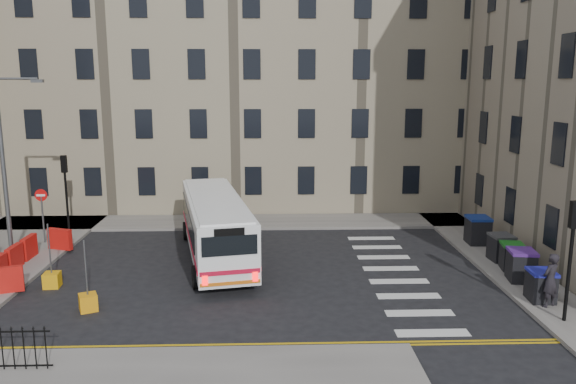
{
  "coord_description": "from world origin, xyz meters",
  "views": [
    {
      "loc": [
        -1.24,
        -22.83,
        8.04
      ],
      "look_at": [
        -0.42,
        2.64,
        3.0
      ],
      "focal_mm": 35.0,
      "sensor_mm": 36.0,
      "label": 1
    }
  ],
  "objects": [
    {
      "name": "bollard_yellow",
      "position": [
        -9.92,
        -1.41,
        0.3
      ],
      "size": [
        0.64,
        0.64,
        0.6
      ],
      "primitive_type": "cube",
      "rotation": [
        0.0,
        0.0,
        0.08
      ],
      "color": "#E8A00C",
      "rests_on": "ground"
    },
    {
      "name": "traffic_light_nw",
      "position": [
        -12.0,
        6.5,
        2.87
      ],
      "size": [
        0.28,
        0.22,
        4.1
      ],
      "color": "black",
      "rests_on": "pavement_west"
    },
    {
      "name": "pedestrian",
      "position": [
        8.65,
        -4.29,
        1.13
      ],
      "size": [
        0.85,
        0.77,
        1.96
      ],
      "primitive_type": "imported",
      "rotation": [
        0.0,
        0.0,
        3.69
      ],
      "color": "black",
      "rests_on": "pavement_east"
    },
    {
      "name": "streetlamp",
      "position": [
        -13.0,
        2.0,
        4.34
      ],
      "size": [
        0.5,
        0.22,
        8.14
      ],
      "color": "#595B5E",
      "rests_on": "pavement_west"
    },
    {
      "name": "roadworks_barriers",
      "position": [
        -11.84,
        0.5,
        0.65
      ],
      "size": [
        1.66,
        6.26,
        1.0
      ],
      "color": "red",
      "rests_on": "pavement_west"
    },
    {
      "name": "pavement_east",
      "position": [
        9.0,
        4.0,
        0.07
      ],
      "size": [
        2.4,
        26.0,
        0.15
      ],
      "primitive_type": "cube",
      "color": "slate",
      "rests_on": "ground"
    },
    {
      "name": "traffic_light_east",
      "position": [
        8.6,
        -5.5,
        2.87
      ],
      "size": [
        0.28,
        0.22,
        4.1
      ],
      "color": "black",
      "rests_on": "pavement_east"
    },
    {
      "name": "bollard_chevron",
      "position": [
        -7.76,
        -3.78,
        0.3
      ],
      "size": [
        0.79,
        0.79,
        0.6
      ],
      "primitive_type": "cube",
      "rotation": [
        0.0,
        0.0,
        0.42
      ],
      "color": "orange",
      "rests_on": "ground"
    },
    {
      "name": "pavement_north",
      "position": [
        -6.0,
        8.6,
        0.07
      ],
      "size": [
        36.0,
        3.2,
        0.15
      ],
      "primitive_type": "cube",
      "color": "slate",
      "rests_on": "ground"
    },
    {
      "name": "wheelie_bin_b",
      "position": [
        8.81,
        -1.65,
        0.79
      ],
      "size": [
        1.16,
        1.29,
        1.27
      ],
      "rotation": [
        0.0,
        0.0,
        -0.15
      ],
      "color": "black",
      "rests_on": "pavement_east"
    },
    {
      "name": "ground",
      "position": [
        0.0,
        0.0,
        0.0
      ],
      "size": [
        120.0,
        120.0,
        0.0
      ],
      "primitive_type": "plane",
      "color": "black",
      "rests_on": "ground"
    },
    {
      "name": "wheelie_bin_a",
      "position": [
        8.61,
        -3.73,
        0.73
      ],
      "size": [
        0.98,
        1.1,
        1.14
      ],
      "rotation": [
        0.0,
        0.0,
        -0.08
      ],
      "color": "black",
      "rests_on": "pavement_east"
    },
    {
      "name": "wheelie_bin_d",
      "position": [
        9.06,
        0.95,
        0.75
      ],
      "size": [
        0.99,
        1.13,
        1.19
      ],
      "rotation": [
        0.0,
        0.0,
        0.06
      ],
      "color": "black",
      "rests_on": "pavement_east"
    },
    {
      "name": "wheelie_bin_c",
      "position": [
        9.03,
        -0.27,
        0.72
      ],
      "size": [
        1.05,
        1.16,
        1.14
      ],
      "rotation": [
        0.0,
        0.0,
        -0.17
      ],
      "color": "black",
      "rests_on": "pavement_east"
    },
    {
      "name": "bus",
      "position": [
        -3.77,
        2.12,
        1.63
      ],
      "size": [
        4.37,
        10.63,
        2.82
      ],
      "rotation": [
        0.0,
        0.0,
        0.2
      ],
      "color": "white",
      "rests_on": "ground"
    },
    {
      "name": "terrace_north",
      "position": [
        -7.0,
        15.5,
        8.62
      ],
      "size": [
        38.3,
        10.8,
        17.2
      ],
      "color": "gray",
      "rests_on": "ground"
    },
    {
      "name": "wheelie_bin_e",
      "position": [
        9.0,
        3.65,
        0.83
      ],
      "size": [
        1.09,
        1.25,
        1.35
      ],
      "rotation": [
        0.0,
        0.0,
        -0.03
      ],
      "color": "black",
      "rests_on": "pavement_east"
    },
    {
      "name": "no_entry_north",
      "position": [
        -12.5,
        4.5,
        2.08
      ],
      "size": [
        0.6,
        0.08,
        3.0
      ],
      "color": "#595B5E",
      "rests_on": "pavement_west"
    }
  ]
}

